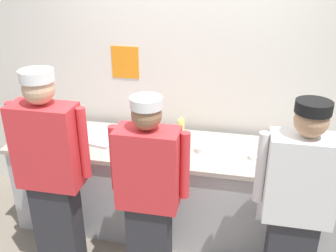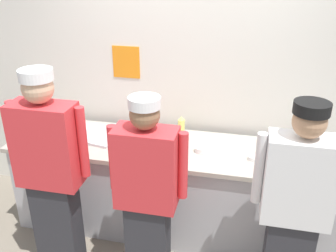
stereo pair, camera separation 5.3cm
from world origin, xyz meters
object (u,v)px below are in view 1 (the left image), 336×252
(mixing_bowl_steel, at_px, (316,153))
(sheet_tray, at_px, (95,136))
(ramekin_yellow_sauce, at_px, (201,149))
(squeeze_bottle_primary, at_px, (181,127))
(squeeze_bottle_secondary, at_px, (56,117))
(plate_stack_front, at_px, (284,163))
(ramekin_orange_sauce, at_px, (253,157))
(deli_cup, at_px, (58,139))
(chef_far_right, at_px, (296,206))
(ramekin_green_sauce, at_px, (132,137))
(chefs_knife, at_px, (52,132))
(ramekin_red_sauce, at_px, (158,150))
(chef_center, at_px, (149,193))
(plate_stack_rear, at_px, (167,139))
(chef_near_left, at_px, (51,172))

(mixing_bowl_steel, bearing_deg, sheet_tray, 179.13)
(ramekin_yellow_sauce, bearing_deg, squeeze_bottle_primary, 129.74)
(sheet_tray, height_order, squeeze_bottle_secondary, squeeze_bottle_secondary)
(plate_stack_front, relative_size, ramekin_orange_sauce, 2.24)
(ramekin_orange_sauce, bearing_deg, deli_cup, -177.82)
(mixing_bowl_steel, bearing_deg, chef_far_right, -107.26)
(chef_far_right, relative_size, ramekin_green_sauce, 20.02)
(squeeze_bottle_secondary, height_order, ramekin_yellow_sauce, squeeze_bottle_secondary)
(chefs_knife, bearing_deg, plate_stack_front, -5.76)
(plate_stack_front, bearing_deg, ramekin_red_sauce, 177.98)
(chef_center, bearing_deg, sheet_tray, 133.62)
(plate_stack_rear, bearing_deg, mixing_bowl_steel, -2.16)
(squeeze_bottle_primary, relative_size, ramekin_orange_sauce, 2.40)
(mixing_bowl_steel, bearing_deg, ramekin_yellow_sauce, -176.73)
(plate_stack_front, bearing_deg, chef_center, -151.46)
(chef_center, distance_m, squeeze_bottle_primary, 0.95)
(chef_center, relative_size, deli_cup, 17.11)
(chef_near_left, bearing_deg, sheet_tray, 85.65)
(mixing_bowl_steel, height_order, deli_cup, mixing_bowl_steel)
(chef_far_right, bearing_deg, ramekin_red_sauce, 153.91)
(squeeze_bottle_primary, height_order, chefs_knife, squeeze_bottle_primary)
(squeeze_bottle_secondary, xyz_separation_m, ramekin_orange_sauce, (1.95, -0.30, -0.07))
(sheet_tray, bearing_deg, ramekin_yellow_sauce, -4.76)
(mixing_bowl_steel, bearing_deg, ramekin_green_sauce, 178.11)
(plate_stack_front, relative_size, ramekin_yellow_sauce, 1.95)
(squeeze_bottle_primary, relative_size, chefs_knife, 0.75)
(plate_stack_front, distance_m, deli_cup, 1.98)
(squeeze_bottle_primary, bearing_deg, ramekin_green_sauce, -159.97)
(squeeze_bottle_secondary, distance_m, chefs_knife, 0.20)
(chef_far_right, bearing_deg, mixing_bowl_steel, 72.74)
(ramekin_green_sauce, bearing_deg, deli_cup, -161.26)
(plate_stack_rear, relative_size, squeeze_bottle_secondary, 1.22)
(plate_stack_rear, height_order, ramekin_yellow_sauce, plate_stack_rear)
(ramekin_yellow_sauce, height_order, chefs_knife, ramekin_yellow_sauce)
(squeeze_bottle_secondary, relative_size, chefs_knife, 0.66)
(sheet_tray, height_order, squeeze_bottle_primary, squeeze_bottle_primary)
(ramekin_orange_sauce, relative_size, chefs_knife, 0.31)
(chef_near_left, xyz_separation_m, chef_center, (0.78, -0.02, -0.08))
(chef_far_right, xyz_separation_m, ramekin_yellow_sauce, (-0.75, 0.64, 0.03))
(ramekin_green_sauce, bearing_deg, sheet_tray, -176.27)
(chefs_knife, bearing_deg, deli_cup, -48.83)
(chef_far_right, relative_size, deli_cup, 17.53)
(chef_center, xyz_separation_m, mixing_bowl_steel, (1.26, 0.72, 0.09))
(plate_stack_front, bearing_deg, ramekin_yellow_sauce, 169.18)
(deli_cup, xyz_separation_m, chefs_knife, (-0.17, 0.19, -0.04))
(plate_stack_rear, bearing_deg, ramekin_yellow_sauce, -17.67)
(ramekin_yellow_sauce, bearing_deg, ramekin_red_sauce, -165.26)
(plate_stack_front, relative_size, sheet_tray, 0.41)
(mixing_bowl_steel, xyz_separation_m, deli_cup, (-2.25, -0.16, -0.01))
(ramekin_green_sauce, bearing_deg, ramekin_orange_sauce, -7.63)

